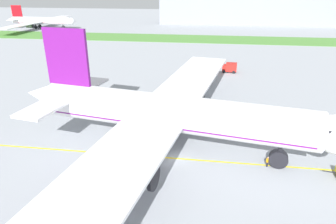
% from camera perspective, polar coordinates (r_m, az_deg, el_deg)
% --- Properties ---
extents(ground_plane, '(600.00, 600.00, 0.00)m').
position_cam_1_polar(ground_plane, '(49.00, 1.18, -8.94)').
color(ground_plane, '#9399A0').
rests_on(ground_plane, ground).
extents(apron_taxi_line, '(280.00, 0.36, 0.01)m').
position_cam_1_polar(apron_taxi_line, '(49.37, 1.24, -8.68)').
color(apron_taxi_line, yellow).
rests_on(apron_taxi_line, ground).
extents(grass_median_strip, '(320.00, 24.00, 0.10)m').
position_cam_1_polar(grass_median_strip, '(158.21, 6.38, 13.46)').
color(grass_median_strip, '#4C8438').
rests_on(grass_median_strip, ground).
extents(airliner_foreground, '(54.46, 86.19, 19.27)m').
position_cam_1_polar(airliner_foreground, '(49.00, -0.02, -0.30)').
color(airliner_foreground, white).
rests_on(airliner_foreground, ground).
extents(ground_crew_wingwalker_port, '(0.50, 0.51, 1.74)m').
position_cam_1_polar(ground_crew_wingwalker_port, '(49.15, 18.20, -8.68)').
color(ground_crew_wingwalker_port, black).
rests_on(ground_crew_wingwalker_port, ground).
extents(service_truck_baggage_loader, '(4.57, 2.79, 3.03)m').
position_cam_1_polar(service_truck_baggage_loader, '(98.07, 11.50, 8.20)').
color(service_truck_baggage_loader, '#B21E19').
rests_on(service_truck_baggage_loader, ground).
extents(parked_airliner_far_left, '(44.39, 71.10, 13.47)m').
position_cam_1_polar(parked_airliner_far_left, '(210.36, -22.85, 15.48)').
color(parked_airliner_far_left, white).
rests_on(parked_airliner_far_left, ground).
extents(terminal_building, '(125.07, 20.00, 18.00)m').
position_cam_1_polar(terminal_building, '(223.19, 15.71, 17.87)').
color(terminal_building, gray).
rests_on(terminal_building, ground).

